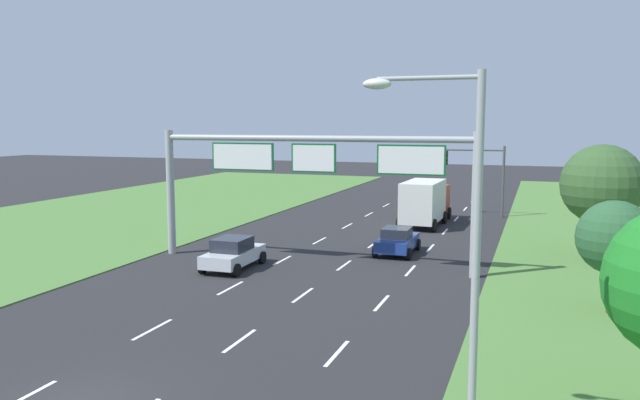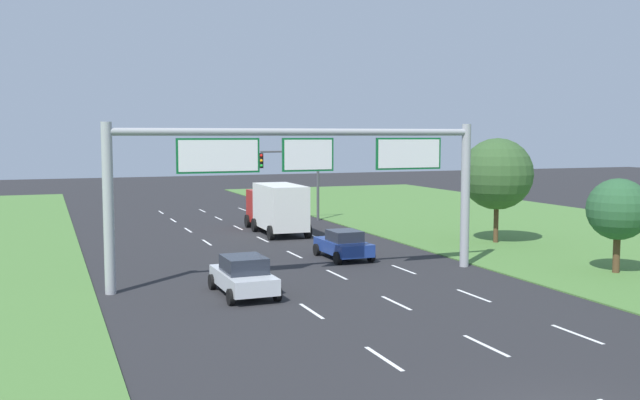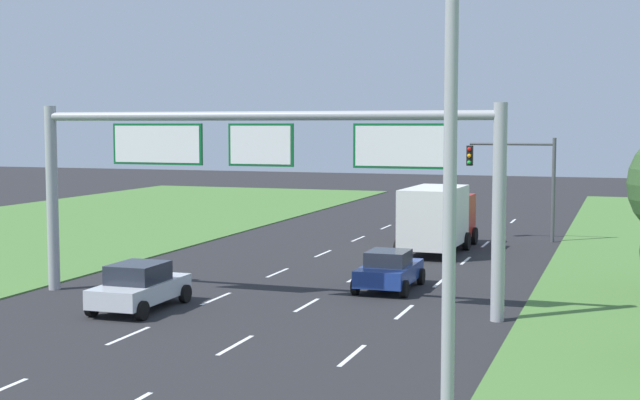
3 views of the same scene
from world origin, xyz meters
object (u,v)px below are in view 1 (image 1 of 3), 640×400
at_px(box_truck, 425,201).
at_px(sign_gantry, 312,170).
at_px(car_lead_silver, 233,253).
at_px(roadside_tree_far, 602,184).
at_px(roadside_tree_mid, 615,238).
at_px(car_near_red, 397,241).
at_px(traffic_light_mast, 478,168).
at_px(street_lamp, 458,233).

relative_size(box_truck, sign_gantry, 0.44).
relative_size(car_lead_silver, box_truck, 0.55).
bearing_deg(sign_gantry, roadside_tree_far, 22.32).
relative_size(sign_gantry, roadside_tree_mid, 3.85).
distance_m(box_truck, sign_gantry, 15.51).
bearing_deg(box_truck, roadside_tree_far, -37.75).
distance_m(car_near_red, roadside_tree_far, 11.26).
relative_size(car_near_red, roadside_tree_far, 0.63).
height_order(box_truck, traffic_light_mast, traffic_light_mast).
relative_size(street_lamp, roadside_tree_far, 1.35).
height_order(traffic_light_mast, roadside_tree_far, roadside_tree_far).
height_order(box_truck, sign_gantry, sign_gantry).
xyz_separation_m(sign_gantry, roadside_tree_far, (14.19, 5.83, -0.81)).
xyz_separation_m(roadside_tree_mid, roadside_tree_far, (0.32, 9.98, 1.13)).
distance_m(car_lead_silver, traffic_light_mast, 24.87).
distance_m(sign_gantry, roadside_tree_mid, 14.61).
distance_m(roadside_tree_mid, roadside_tree_far, 10.05).
relative_size(sign_gantry, street_lamp, 2.03).
height_order(car_lead_silver, box_truck, box_truck).
bearing_deg(box_truck, car_lead_silver, -110.15).
relative_size(sign_gantry, traffic_light_mast, 3.08).
xyz_separation_m(car_near_red, roadside_tree_mid, (10.29, -8.34, 2.27)).
height_order(car_lead_silver, sign_gantry, sign_gantry).
relative_size(car_near_red, roadside_tree_mid, 0.88).
relative_size(car_near_red, car_lead_silver, 0.95).
bearing_deg(box_truck, traffic_light_mast, 62.39).
distance_m(box_truck, street_lamp, 32.37).
xyz_separation_m(sign_gantry, traffic_light_mast, (6.45, 20.40, -1.09)).
distance_m(box_truck, roadside_tree_mid, 21.74).
bearing_deg(street_lamp, sign_gantry, 119.46).
bearing_deg(street_lamp, box_truck, 101.06).
xyz_separation_m(box_truck, sign_gantry, (-3.31, -14.81, 3.21)).
bearing_deg(box_truck, sign_gantry, -100.81).
xyz_separation_m(car_lead_silver, sign_gantry, (3.53, 2.17, 4.16)).
relative_size(box_truck, traffic_light_mast, 1.35).
bearing_deg(street_lamp, car_lead_silver, 131.67).
xyz_separation_m(box_truck, street_lamp, (6.18, -31.60, 3.33)).
distance_m(sign_gantry, roadside_tree_far, 15.37).
xyz_separation_m(car_near_red, traffic_light_mast, (2.87, 16.21, 3.11)).
bearing_deg(roadside_tree_mid, box_truck, 119.13).
height_order(sign_gantry, street_lamp, street_lamp).
bearing_deg(roadside_tree_mid, car_near_red, 140.98).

